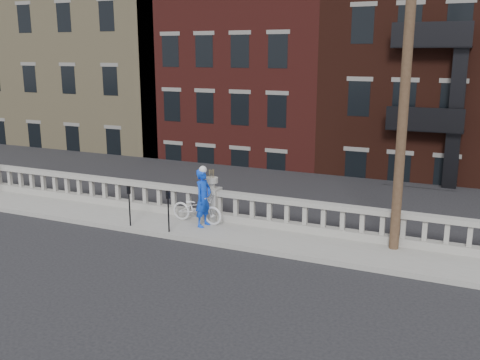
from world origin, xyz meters
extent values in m
plane|color=black|center=(0.00, 0.00, 0.00)|extent=(120.00, 120.00, 0.00)
cube|color=gray|center=(0.00, 3.00, 0.07)|extent=(32.00, 2.20, 0.15)
cube|color=gray|center=(0.00, 3.95, 0.28)|extent=(28.00, 0.34, 0.25)
cube|color=gray|center=(0.00, 3.95, 1.10)|extent=(28.00, 0.34, 0.16)
cube|color=gray|center=(0.00, 3.95, 0.70)|extent=(0.55, 0.55, 1.10)
cylinder|color=gray|center=(0.00, 3.95, 1.35)|extent=(0.24, 0.24, 0.20)
cylinder|color=gray|center=(0.00, 3.95, 1.53)|extent=(0.44, 0.44, 0.18)
cube|color=#605E59|center=(0.00, 4.30, -2.42)|extent=(36.00, 0.50, 5.15)
cube|color=black|center=(0.00, 25.95, -5.25)|extent=(80.00, 44.00, 0.50)
cube|color=#595651|center=(-2.00, 8.45, -3.00)|extent=(16.00, 7.00, 4.00)
cube|color=#978761|center=(-17.00, 20.95, 5.00)|extent=(18.00, 16.00, 20.00)
cube|color=#4C1915|center=(-4.00, 19.95, 2.00)|extent=(10.00, 14.00, 14.00)
cube|color=black|center=(6.00, 19.95, 2.75)|extent=(10.00, 14.00, 15.50)
cylinder|color=#422D1E|center=(6.20, 3.60, 5.15)|extent=(0.28, 0.28, 10.00)
cylinder|color=black|center=(-2.14, 2.15, 0.70)|extent=(0.05, 0.05, 1.10)
cube|color=black|center=(-2.14, 2.15, 1.38)|extent=(0.10, 0.08, 0.26)
cube|color=black|center=(-2.14, 2.10, 1.42)|extent=(0.06, 0.01, 0.08)
cylinder|color=black|center=(-0.64, 2.15, 0.70)|extent=(0.05, 0.05, 1.10)
cube|color=black|center=(-0.64, 2.15, 1.38)|extent=(0.10, 0.08, 0.26)
cube|color=black|center=(-0.64, 2.10, 1.42)|extent=(0.06, 0.01, 0.08)
imported|color=silver|center=(-0.28, 3.39, 0.64)|extent=(1.91, 0.73, 0.99)
imported|color=blue|center=(0.10, 3.15, 1.12)|extent=(0.53, 0.75, 1.93)
camera|label=1|loc=(8.17, -11.81, 5.78)|focal=40.00mm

